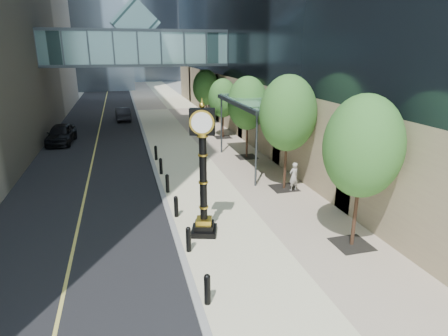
{
  "coord_description": "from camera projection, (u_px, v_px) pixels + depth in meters",
  "views": [
    {
      "loc": [
        -4.74,
        -8.36,
        7.44
      ],
      "look_at": [
        -0.59,
        6.82,
        2.41
      ],
      "focal_mm": 30.0,
      "sensor_mm": 36.0,
      "label": 1
    }
  ],
  "objects": [
    {
      "name": "street_trees",
      "position": [
        255.0,
        106.0,
        24.27
      ],
      "size": [
        3.0,
        28.76,
        6.17
      ],
      "color": "black",
      "rests_on": "sidewalk"
    },
    {
      "name": "car_far",
      "position": [
        123.0,
        114.0,
        40.58
      ],
      "size": [
        1.7,
        4.25,
        1.37
      ],
      "primitive_type": "imported",
      "rotation": [
        0.0,
        0.0,
        3.2
      ],
      "color": "#222127",
      "rests_on": "road"
    },
    {
      "name": "ground",
      "position": [
        303.0,
        310.0,
        11.14
      ],
      "size": [
        320.0,
        320.0,
        0.0
      ],
      "primitive_type": "plane",
      "color": "gray",
      "rests_on": "ground"
    },
    {
      "name": "sidewalk",
      "position": [
        168.0,
        109.0,
        48.13
      ],
      "size": [
        8.0,
        180.0,
        0.06
      ],
      "primitive_type": "cube",
      "color": "beige",
      "rests_on": "ground"
    },
    {
      "name": "street_clock",
      "position": [
        203.0,
        180.0,
        14.95
      ],
      "size": [
        1.29,
        1.29,
        5.47
      ],
      "rotation": [
        0.0,
        0.0,
        -0.31
      ],
      "color": "black",
      "rests_on": "sidewalk"
    },
    {
      "name": "pedestrian",
      "position": [
        294.0,
        177.0,
        20.2
      ],
      "size": [
        0.66,
        0.51,
        1.59
      ],
      "primitive_type": "imported",
      "rotation": [
        0.0,
        0.0,
        3.4
      ],
      "color": "#ABA49D",
      "rests_on": "sidewalk"
    },
    {
      "name": "road",
      "position": [
        103.0,
        112.0,
        46.13
      ],
      "size": [
        8.0,
        180.0,
        0.02
      ],
      "primitive_type": "cube",
      "color": "black",
      "rests_on": "ground"
    },
    {
      "name": "curb",
      "position": [
        136.0,
        110.0,
        47.13
      ],
      "size": [
        0.25,
        180.0,
        0.07
      ],
      "primitive_type": "cube",
      "color": "gray",
      "rests_on": "ground"
    },
    {
      "name": "entrance_canopy",
      "position": [
        256.0,
        103.0,
        23.6
      ],
      "size": [
        3.0,
        8.0,
        4.38
      ],
      "color": "#383F44",
      "rests_on": "ground"
    },
    {
      "name": "skywalk",
      "position": [
        136.0,
        46.0,
        33.77
      ],
      "size": [
        17.0,
        4.2,
        5.8
      ],
      "color": "slate",
      "rests_on": "ground"
    },
    {
      "name": "bollard_row",
      "position": [
        171.0,
        195.0,
        18.57
      ],
      "size": [
        0.2,
        16.2,
        0.9
      ],
      "color": "black",
      "rests_on": "sidewalk"
    },
    {
      "name": "car_near",
      "position": [
        61.0,
        134.0,
        30.53
      ],
      "size": [
        2.23,
        4.78,
        1.58
      ],
      "primitive_type": "imported",
      "rotation": [
        0.0,
        0.0,
        -0.08
      ],
      "color": "black",
      "rests_on": "road"
    }
  ]
}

